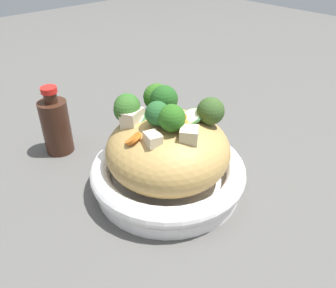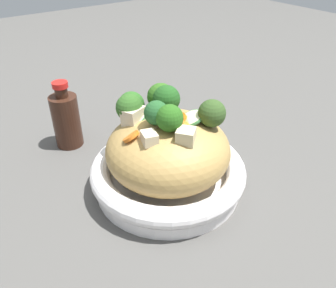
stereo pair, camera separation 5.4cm
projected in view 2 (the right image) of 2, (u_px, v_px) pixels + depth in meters
name	position (u px, v px, depth m)	size (l,w,h in m)	color
ground_plane	(168.00, 186.00, 0.62)	(3.00, 3.00, 0.00)	#4D4B48
serving_bowl	(168.00, 174.00, 0.61)	(0.27, 0.27, 0.06)	white
noodle_heap	(168.00, 150.00, 0.58)	(0.21, 0.21, 0.12)	#AC874A
broccoli_florets	(160.00, 107.00, 0.56)	(0.15, 0.18, 0.08)	#8DB26B
carrot_coins	(165.00, 129.00, 0.53)	(0.11, 0.08, 0.03)	orange
zucchini_slices	(160.00, 118.00, 0.56)	(0.12, 0.12, 0.03)	beige
chicken_chunks	(151.00, 126.00, 0.54)	(0.08, 0.14, 0.03)	beige
soy_sauce_bottle	(66.00, 119.00, 0.71)	(0.06, 0.06, 0.14)	#381E14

